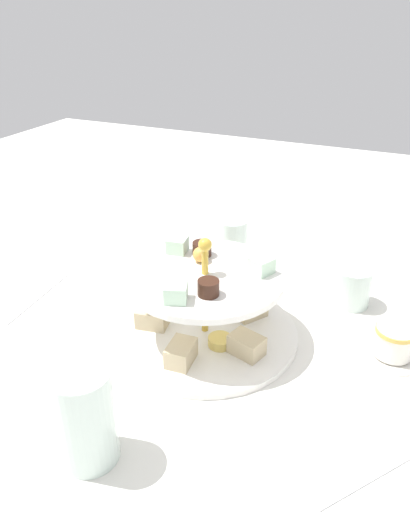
% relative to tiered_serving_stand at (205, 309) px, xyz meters
% --- Properties ---
extents(ground_plane, '(2.40, 2.40, 0.00)m').
position_rel_tiered_serving_stand_xyz_m(ground_plane, '(-0.00, 0.00, -0.05)').
color(ground_plane, silver).
extents(tiered_serving_stand, '(0.29, 0.29, 0.17)m').
position_rel_tiered_serving_stand_xyz_m(tiered_serving_stand, '(0.00, 0.00, 0.00)').
color(tiered_serving_stand, white).
rests_on(tiered_serving_stand, ground_plane).
extents(water_glass_tall_right, '(0.07, 0.07, 0.12)m').
position_rel_tiered_serving_stand_xyz_m(water_glass_tall_right, '(-0.03, -0.27, 0.01)').
color(water_glass_tall_right, silver).
rests_on(water_glass_tall_right, ground_plane).
extents(water_glass_short_left, '(0.06, 0.06, 0.07)m').
position_rel_tiered_serving_stand_xyz_m(water_glass_short_left, '(0.19, 0.19, -0.01)').
color(water_glass_short_left, silver).
rests_on(water_glass_short_left, ground_plane).
extents(teacup_with_saucer, '(0.09, 0.09, 0.05)m').
position_rel_tiered_serving_stand_xyz_m(teacup_with_saucer, '(0.27, 0.06, -0.02)').
color(teacup_with_saucer, white).
rests_on(teacup_with_saucer, ground_plane).
extents(butter_knife_left, '(0.03, 0.17, 0.00)m').
position_rel_tiered_serving_stand_xyz_m(butter_knife_left, '(-0.32, -0.02, -0.05)').
color(butter_knife_left, silver).
rests_on(butter_knife_left, ground_plane).
extents(butter_knife_right, '(0.11, 0.14, 0.00)m').
position_rel_tiered_serving_stand_xyz_m(butter_knife_right, '(0.27, -0.17, -0.05)').
color(butter_knife_right, silver).
rests_on(butter_knife_right, ground_plane).
extents(water_glass_mid_back, '(0.06, 0.06, 0.10)m').
position_rel_tiered_serving_stand_xyz_m(water_glass_mid_back, '(-0.05, 0.24, -0.00)').
color(water_glass_mid_back, silver).
rests_on(water_glass_mid_back, ground_plane).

